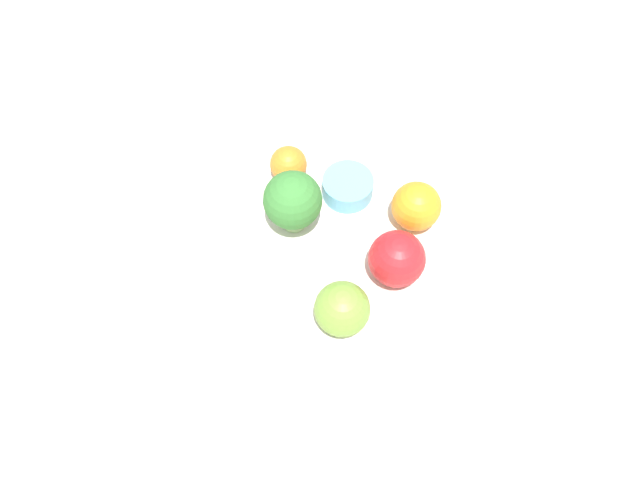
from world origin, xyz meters
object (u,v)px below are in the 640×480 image
object	(u,v)px
orange_back	(288,164)
small_cup	(348,187)
bowl	(320,254)
napkin	(238,68)
broccoli	(293,201)
orange_front	(416,206)
apple_green	(397,259)
apple_red	(342,309)

from	to	relation	value
orange_back	small_cup	world-z (taller)	orange_back
bowl	napkin	xyz separation A→B (m)	(0.27, 0.07, -0.01)
bowl	small_cup	size ratio (longest dim) A/B	5.08
bowl	broccoli	size ratio (longest dim) A/B	3.79
broccoli	napkin	distance (m)	0.26
orange_front	orange_back	distance (m)	0.13
napkin	orange_front	bearing A→B (deg)	-146.60
small_cup	apple_green	bearing A→B (deg)	-160.77
bowl	orange_front	bearing A→B (deg)	-78.11
apple_green	napkin	distance (m)	0.34
small_cup	napkin	bearing A→B (deg)	26.30
orange_front	napkin	xyz separation A→B (m)	(0.25, 0.16, -0.05)
orange_back	orange_front	bearing A→B (deg)	-119.19
apple_green	orange_front	bearing A→B (deg)	-26.80
apple_red	apple_green	world-z (taller)	apple_green
apple_red	apple_green	distance (m)	0.07
apple_green	orange_front	xyz separation A→B (m)	(0.05, -0.03, -0.00)
small_cup	broccoli	bearing A→B (deg)	118.18
bowl	orange_front	xyz separation A→B (m)	(0.02, -0.09, 0.04)
broccoli	napkin	size ratio (longest dim) A/B	0.34
apple_red	apple_green	size ratio (longest dim) A/B	0.94
bowl	orange_front	size ratio (longest dim) A/B	5.42
small_cup	apple_red	bearing A→B (deg)	170.75
apple_green	orange_front	distance (m)	0.06
broccoli	orange_front	distance (m)	0.12
bowl	apple_green	xyz separation A→B (m)	(-0.03, -0.06, 0.04)
apple_green	orange_front	size ratio (longest dim) A/B	1.10
apple_green	small_cup	bearing A→B (deg)	19.23
apple_green	napkin	xyz separation A→B (m)	(0.30, 0.14, -0.06)
orange_back	small_cup	xyz separation A→B (m)	(-0.03, -0.06, -0.01)
apple_green	napkin	world-z (taller)	apple_green
bowl	small_cup	world-z (taller)	small_cup
small_cup	orange_back	bearing A→B (deg)	64.05
apple_green	apple_red	bearing A→B (deg)	128.13
orange_back	broccoli	bearing A→B (deg)	-179.44
bowl	small_cup	xyz separation A→B (m)	(0.06, -0.03, 0.03)
broccoli	small_cup	xyz separation A→B (m)	(0.03, -0.06, -0.03)
broccoli	bowl	bearing A→B (deg)	-140.62
bowl	broccoli	xyz separation A→B (m)	(0.03, 0.02, 0.05)
bowl	apple_green	size ratio (longest dim) A/B	4.93
apple_red	orange_back	size ratio (longest dim) A/B	1.32
apple_red	small_cup	size ratio (longest dim) A/B	0.97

